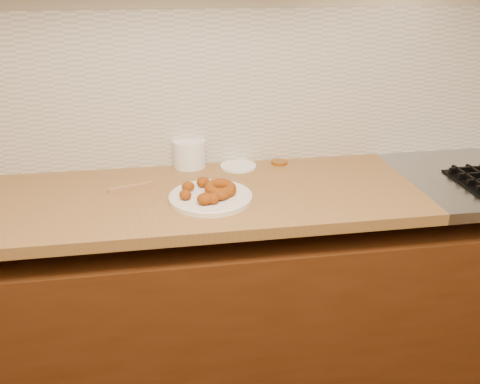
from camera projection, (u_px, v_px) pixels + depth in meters
The scene contains 11 objects.
wall_back at pixel (264, 49), 1.95m from camera, with size 4.00×0.02×2.70m, color #BCAC8C.
base_cabinet at pixel (275, 303), 2.06m from camera, with size 3.60×0.60×0.77m, color #4C230E.
butcher_block at pixel (96, 204), 1.77m from camera, with size 2.30×0.62×0.04m, color olive.
backsplash at pixel (263, 88), 2.00m from camera, with size 3.60×0.02×0.60m, color beige.
donut_plate at pixel (211, 197), 1.75m from camera, with size 0.29×0.29×0.02m, color white.
ring_donut at pixel (220, 188), 1.75m from camera, with size 0.11×0.11×0.04m, color #8A480C.
fried_dough_chunks at pixel (204, 193), 1.72m from camera, with size 0.18×0.21×0.04m.
plastic_tub at pixel (189, 153), 2.03m from camera, with size 0.13×0.13×0.11m, color white.
tub_lid at pixel (238, 166), 2.04m from camera, with size 0.14×0.14×0.01m, color white.
brass_jar_lid at pixel (279, 162), 2.08m from camera, with size 0.07×0.07×0.01m, color #BD782A.
wooden_utensil at pixel (131, 187), 1.84m from camera, with size 0.16×0.02×0.01m, color #9A6B44.
Camera 1 is at (-0.41, 0.03, 1.63)m, focal length 38.00 mm.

